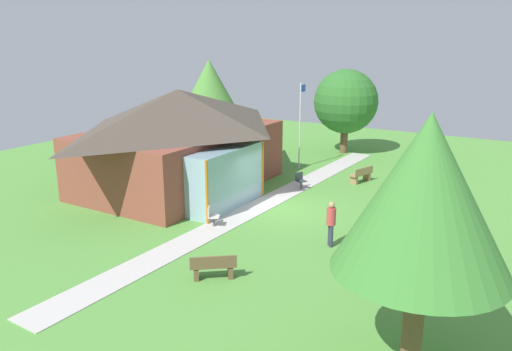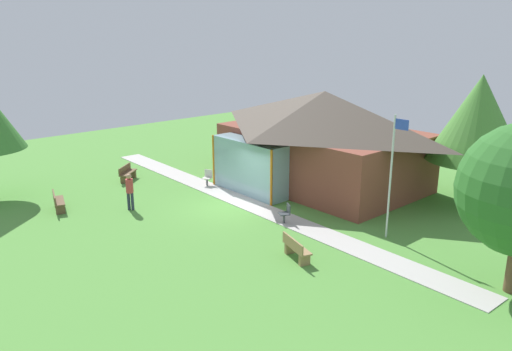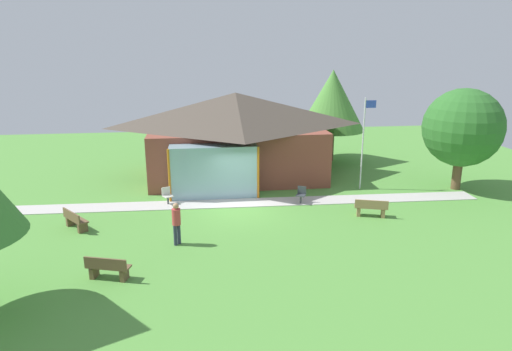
# 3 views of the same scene
# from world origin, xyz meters

# --- Properties ---
(ground_plane) EXTENTS (44.00, 44.00, 0.00)m
(ground_plane) POSITION_xyz_m (0.00, 0.00, 0.00)
(ground_plane) COLOR #54933D
(pavilion) EXTENTS (10.98, 8.34, 5.03)m
(pavilion) POSITION_xyz_m (0.26, 5.91, 2.61)
(pavilion) COLOR brown
(pavilion) RESTS_ON ground_plane
(footpath) EXTENTS (24.61, 1.99, 0.03)m
(footpath) POSITION_xyz_m (0.00, 0.90, 0.01)
(footpath) COLOR #BCB7B2
(footpath) RESTS_ON ground_plane
(flagpole) EXTENTS (0.64, 0.08, 5.02)m
(flagpole) POSITION_xyz_m (6.94, 2.50, 2.79)
(flagpole) COLOR silver
(flagpole) RESTS_ON ground_plane
(bench_mid_left) EXTENTS (1.28, 1.45, 0.84)m
(bench_mid_left) POSITION_xyz_m (-7.30, -1.53, 0.40)
(bench_mid_left) COLOR brown
(bench_mid_left) RESTS_ON ground_plane
(bench_front_left) EXTENTS (1.56, 0.87, 0.84)m
(bench_front_left) POSITION_xyz_m (-5.08, -6.24, 0.40)
(bench_front_left) COLOR brown
(bench_front_left) RESTS_ON ground_plane
(bench_mid_right) EXTENTS (1.56, 0.88, 0.84)m
(bench_mid_right) POSITION_xyz_m (5.89, -1.72, 0.40)
(bench_mid_right) COLOR #9E7A51
(bench_mid_right) RESTS_ON ground_plane
(patio_chair_lawn_spare) EXTENTS (0.59, 0.59, 0.86)m
(patio_chair_lawn_spare) POSITION_xyz_m (3.10, 0.52, 0.42)
(patio_chair_lawn_spare) COLOR #33383D
(patio_chair_lawn_spare) RESTS_ON ground_plane
(patio_chair_west) EXTENTS (0.59, 0.59, 0.86)m
(patio_chair_west) POSITION_xyz_m (-3.55, 1.23, 0.42)
(patio_chair_west) COLOR beige
(patio_chair_west) RESTS_ON ground_plane
(visitor_strolling_lawn) EXTENTS (0.34, 0.34, 1.74)m
(visitor_strolling_lawn) POSITION_xyz_m (-2.88, -3.70, 1.02)
(visitor_strolling_lawn) COLOR #2D3347
(visitor_strolling_lawn) RESTS_ON ground_plane
(tree_east_hedge) EXTENTS (4.18, 4.18, 5.52)m
(tree_east_hedge) POSITION_xyz_m (12.14, 1.79, 3.42)
(tree_east_hedge) COLOR brown
(tree_east_hedge) RESTS_ON ground_plane
(tree_behind_pavilion_right) EXTENTS (4.49, 4.49, 6.16)m
(tree_behind_pavilion_right) POSITION_xyz_m (7.08, 9.09, 4.12)
(tree_behind_pavilion_right) COLOR brown
(tree_behind_pavilion_right) RESTS_ON ground_plane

